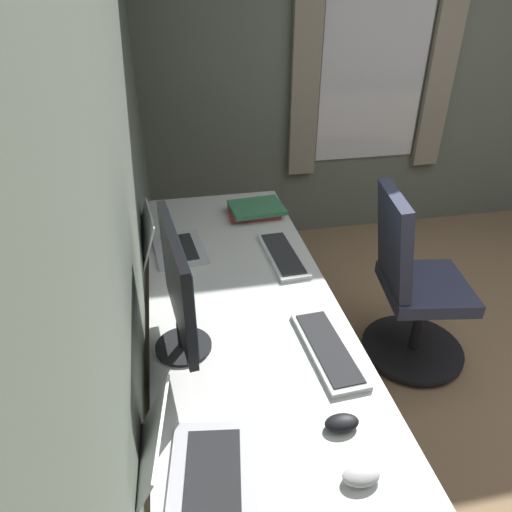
{
  "coord_description": "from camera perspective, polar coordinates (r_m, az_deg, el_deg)",
  "views": [
    {
      "loc": [
        -1.25,
        1.97,
        1.89
      ],
      "look_at": [
        0.25,
        1.67,
        0.95
      ],
      "focal_mm": 33.1,
      "sensor_mm": 36.0,
      "label": 1
    }
  ],
  "objects": [
    {
      "name": "wall_back",
      "position": [
        1.39,
        -18.35,
        4.89
      ],
      "size": [
        4.79,
        0.1,
        2.6
      ],
      "primitive_type": "cube",
      "color": "slate",
      "rests_on": "ground"
    },
    {
      "name": "desk",
      "position": [
        1.95,
        -1.46,
        -7.22
      ],
      "size": [
        2.14,
        0.75,
        0.73
      ],
      "color": "white",
      "rests_on": "ground"
    },
    {
      "name": "window_panel",
      "position": [
        3.71,
        14.16,
        21.73
      ],
      "size": [
        0.02,
        0.79,
        1.39
      ],
      "primitive_type": "cube",
      "color": "white"
    },
    {
      "name": "drawer_pedestal",
      "position": [
        1.96,
        -0.47,
        -20.39
      ],
      "size": [
        0.4,
        0.51,
        0.69
      ],
      "color": "white",
      "rests_on": "ground"
    },
    {
      "name": "monitor_primary",
      "position": [
        1.57,
        -9.4,
        -3.66
      ],
      "size": [
        0.48,
        0.2,
        0.47
      ],
      "color": "black",
      "rests_on": "desk"
    },
    {
      "name": "keyboard_main",
      "position": [
        1.71,
        8.7,
        -10.98
      ],
      "size": [
        0.43,
        0.16,
        0.02
      ],
      "color": "silver",
      "rests_on": "desk"
    },
    {
      "name": "keyboard_spare",
      "position": [
        2.21,
        3.25,
        0.16
      ],
      "size": [
        0.43,
        0.16,
        0.02
      ],
      "color": "silver",
      "rests_on": "desk"
    },
    {
      "name": "laptop_left",
      "position": [
        1.36,
        -8.27,
        -23.61
      ],
      "size": [
        0.36,
        0.37,
        0.21
      ],
      "color": "silver",
      "rests_on": "desk"
    },
    {
      "name": "book_stack_near",
      "position": [
        2.57,
        -0.08,
        5.58
      ],
      "size": [
        0.24,
        0.3,
        0.06
      ],
      "color": "#B2383D",
      "rests_on": "desk"
    },
    {
      "name": "curtain_far",
      "position": [
        3.5,
        6.07,
        21.89
      ],
      "size": [
        0.05,
        0.2,
        1.55
      ],
      "primitive_type": "cube",
      "color": "#9E937F"
    },
    {
      "name": "curtain_near",
      "position": [
        3.92,
        21.7,
        21.07
      ],
      "size": [
        0.05,
        0.2,
        1.55
      ],
      "primitive_type": "cube",
      "color": "#9E937F"
    },
    {
      "name": "office_chair",
      "position": [
        2.59,
        18.29,
        -3.75
      ],
      "size": [
        0.56,
        0.58,
        0.97
      ],
      "color": "#383D56",
      "rests_on": "ground"
    },
    {
      "name": "mouse_spare",
      "position": [
        1.4,
        12.6,
        -24.48
      ],
      "size": [
        0.06,
        0.1,
        0.03
      ],
      "primitive_type": "ellipsoid",
      "color": "silver",
      "rests_on": "desk"
    },
    {
      "name": "wall_right",
      "position": [
        3.97,
        20.2,
        21.33
      ],
      "size": [
        0.1,
        4.84,
        2.6
      ],
      "primitive_type": "cube",
      "color": "slate",
      "rests_on": "ground"
    },
    {
      "name": "mouse_main",
      "position": [
        1.49,
        10.33,
        -19.21
      ],
      "size": [
        0.06,
        0.1,
        0.03
      ],
      "primitive_type": "ellipsoid",
      "color": "black",
      "rests_on": "desk"
    },
    {
      "name": "laptop_leftmost",
      "position": [
        2.25,
        -10.82,
        1.56
      ],
      "size": [
        0.35,
        0.33,
        0.22
      ],
      "color": "silver",
      "rests_on": "desk"
    }
  ]
}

